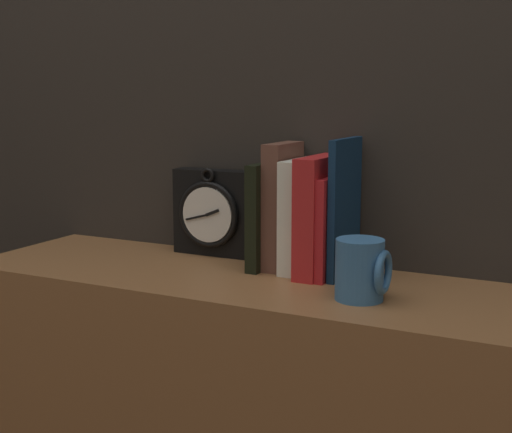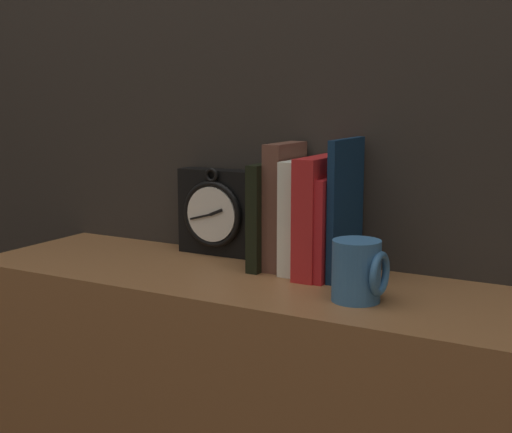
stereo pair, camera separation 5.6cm
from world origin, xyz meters
name	(u,v)px [view 1 (the left image)]	position (x,y,z in m)	size (l,w,h in m)	color
clock	(214,213)	(-0.16, 0.13, 0.79)	(0.18, 0.06, 0.18)	black
book_slot0_black	(267,215)	(-0.02, 0.09, 0.80)	(0.02, 0.14, 0.20)	black
book_slot1_brown	(283,206)	(0.01, 0.10, 0.82)	(0.03, 0.12, 0.24)	brown
book_slot2_white	(301,215)	(0.05, 0.09, 0.80)	(0.04, 0.13, 0.21)	white
book_slot3_red	(319,216)	(0.09, 0.08, 0.81)	(0.04, 0.16, 0.22)	red
book_slot4_red	(334,226)	(0.12, 0.08, 0.79)	(0.02, 0.15, 0.18)	red
book_slot5_navy	(345,208)	(0.14, 0.09, 0.83)	(0.01, 0.14, 0.25)	#102B4A
mug	(362,270)	(0.21, -0.05, 0.75)	(0.08, 0.08, 0.10)	teal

